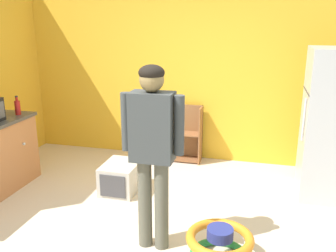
{
  "coord_description": "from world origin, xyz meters",
  "views": [
    {
      "loc": [
        1.0,
        -3.04,
        2.07
      ],
      "look_at": [
        0.05,
        0.6,
        0.98
      ],
      "focal_mm": 39.24,
      "sensor_mm": 36.0,
      "label": 1
    }
  ],
  "objects_px": {
    "standing_person": "(152,142)",
    "pet_carrier": "(121,177)",
    "ketchup_bottle": "(18,107)",
    "bookshelf": "(172,136)",
    "baby_walker": "(220,245)",
    "banana_bunch": "(1,113)",
    "refrigerator": "(335,125)"
  },
  "relations": [
    {
      "from": "bookshelf",
      "to": "pet_carrier",
      "type": "height_order",
      "value": "bookshelf"
    },
    {
      "from": "bookshelf",
      "to": "pet_carrier",
      "type": "relative_size",
      "value": 1.54
    },
    {
      "from": "banana_bunch",
      "to": "ketchup_bottle",
      "type": "height_order",
      "value": "ketchup_bottle"
    },
    {
      "from": "pet_carrier",
      "to": "banana_bunch",
      "type": "distance_m",
      "value": 1.77
    },
    {
      "from": "standing_person",
      "to": "banana_bunch",
      "type": "distance_m",
      "value": 2.53
    },
    {
      "from": "baby_walker",
      "to": "ketchup_bottle",
      "type": "distance_m",
      "value": 3.08
    },
    {
      "from": "refrigerator",
      "to": "banana_bunch",
      "type": "xyz_separation_m",
      "value": [
        -4.08,
        -0.59,
        0.04
      ]
    },
    {
      "from": "bookshelf",
      "to": "baby_walker",
      "type": "relative_size",
      "value": 1.41
    },
    {
      "from": "baby_walker",
      "to": "standing_person",
      "type": "bearing_deg",
      "value": 173.6
    },
    {
      "from": "standing_person",
      "to": "pet_carrier",
      "type": "height_order",
      "value": "standing_person"
    },
    {
      "from": "refrigerator",
      "to": "standing_person",
      "type": "relative_size",
      "value": 1.04
    },
    {
      "from": "ketchup_bottle",
      "to": "pet_carrier",
      "type": "bearing_deg",
      "value": -0.01
    },
    {
      "from": "standing_person",
      "to": "pet_carrier",
      "type": "distance_m",
      "value": 1.52
    },
    {
      "from": "bookshelf",
      "to": "banana_bunch",
      "type": "height_order",
      "value": "banana_bunch"
    },
    {
      "from": "standing_person",
      "to": "baby_walker",
      "type": "height_order",
      "value": "standing_person"
    },
    {
      "from": "banana_bunch",
      "to": "bookshelf",
      "type": "bearing_deg",
      "value": 33.81
    },
    {
      "from": "refrigerator",
      "to": "ketchup_bottle",
      "type": "xyz_separation_m",
      "value": [
        -3.87,
        -0.53,
        0.11
      ]
    },
    {
      "from": "baby_walker",
      "to": "banana_bunch",
      "type": "relative_size",
      "value": 3.82
    },
    {
      "from": "bookshelf",
      "to": "ketchup_bottle",
      "type": "distance_m",
      "value": 2.22
    },
    {
      "from": "standing_person",
      "to": "ketchup_bottle",
      "type": "bearing_deg",
      "value": 154.26
    },
    {
      "from": "bookshelf",
      "to": "baby_walker",
      "type": "distance_m",
      "value": 2.56
    },
    {
      "from": "bookshelf",
      "to": "standing_person",
      "type": "distance_m",
      "value": 2.39
    },
    {
      "from": "baby_walker",
      "to": "banana_bunch",
      "type": "bearing_deg",
      "value": 160.78
    },
    {
      "from": "pet_carrier",
      "to": "banana_bunch",
      "type": "xyz_separation_m",
      "value": [
        -1.6,
        -0.06,
        0.75
      ]
    },
    {
      "from": "baby_walker",
      "to": "pet_carrier",
      "type": "relative_size",
      "value": 1.09
    },
    {
      "from": "refrigerator",
      "to": "ketchup_bottle",
      "type": "height_order",
      "value": "refrigerator"
    },
    {
      "from": "bookshelf",
      "to": "pet_carrier",
      "type": "xyz_separation_m",
      "value": [
        -0.35,
        -1.24,
        -0.19
      ]
    },
    {
      "from": "pet_carrier",
      "to": "ketchup_bottle",
      "type": "relative_size",
      "value": 2.24
    },
    {
      "from": "baby_walker",
      "to": "bookshelf",
      "type": "bearing_deg",
      "value": 113.57
    },
    {
      "from": "standing_person",
      "to": "ketchup_bottle",
      "type": "xyz_separation_m",
      "value": [
        -2.12,
        1.02,
        -0.04
      ]
    },
    {
      "from": "baby_walker",
      "to": "ketchup_bottle",
      "type": "height_order",
      "value": "ketchup_bottle"
    },
    {
      "from": "pet_carrier",
      "to": "bookshelf",
      "type": "bearing_deg",
      "value": 74.46
    }
  ]
}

